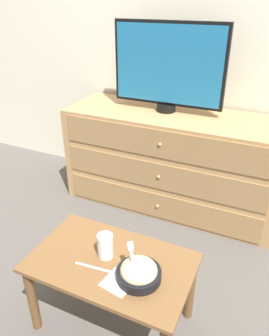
% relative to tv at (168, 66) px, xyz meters
% --- Properties ---
extents(ground_plane, '(12.00, 12.00, 0.00)m').
position_rel_tv_xyz_m(ground_plane, '(0.08, 0.27, -1.05)').
color(ground_plane, '#56514C').
extents(wall_back, '(12.00, 0.05, 2.60)m').
position_rel_tv_xyz_m(wall_back, '(0.08, 0.29, 0.25)').
color(wall_back, silver).
rests_on(wall_back, ground_plane).
extents(dresser, '(1.58, 0.57, 0.74)m').
position_rel_tv_xyz_m(dresser, '(0.08, -0.04, -0.68)').
color(dresser, tan).
rests_on(dresser, ground_plane).
extents(tv, '(0.80, 0.14, 0.61)m').
position_rel_tv_xyz_m(tv, '(0.00, 0.00, 0.00)').
color(tv, black).
rests_on(tv, dresser).
extents(coffee_table, '(0.75, 0.46, 0.41)m').
position_rel_tv_xyz_m(coffee_table, '(0.19, -1.21, -0.72)').
color(coffee_table, brown).
rests_on(coffee_table, ground_plane).
extents(takeout_bowl, '(0.19, 0.19, 0.17)m').
position_rel_tv_xyz_m(takeout_bowl, '(0.34, -1.25, -0.61)').
color(takeout_bowl, black).
rests_on(takeout_bowl, coffee_table).
extents(drink_cup, '(0.07, 0.07, 0.12)m').
position_rel_tv_xyz_m(drink_cup, '(0.15, -1.19, -0.59)').
color(drink_cup, beige).
rests_on(drink_cup, coffee_table).
extents(napkin, '(0.14, 0.14, 0.00)m').
position_rel_tv_xyz_m(napkin, '(0.28, -1.31, -0.64)').
color(napkin, silver).
rests_on(napkin, coffee_table).
extents(knife, '(0.19, 0.03, 0.01)m').
position_rel_tv_xyz_m(knife, '(0.14, -1.28, -0.64)').
color(knife, silver).
rests_on(knife, coffee_table).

